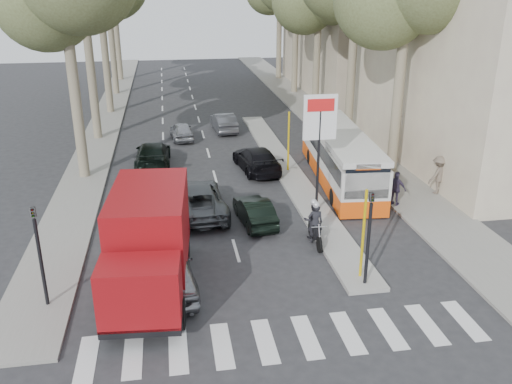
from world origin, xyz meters
TOP-DOWN VIEW (x-y plane):
  - ground at (0.00, 0.00)m, footprint 120.00×120.00m
  - sidewalk_right at (8.60, 25.00)m, footprint 3.20×70.00m
  - median_left at (-8.00, 28.00)m, footprint 2.40×64.00m
  - traffic_island at (3.25, 11.00)m, footprint 1.50×26.00m
  - building_near at (15.50, 12.00)m, footprint 11.00×18.00m
  - building_far at (15.50, 34.00)m, footprint 11.00×20.00m
  - billboard at (3.25, 5.00)m, footprint 1.50×12.10m
  - traffic_light_island at (3.25, -1.50)m, footprint 0.16×0.41m
  - traffic_light_left at (-7.60, -1.00)m, footprint 0.16×0.41m
  - silver_hatchback at (-3.50, -0.65)m, footprint 1.99×4.18m
  - dark_hatchback at (0.28, 4.48)m, footprint 1.60×3.66m
  - queue_car_a at (-2.19, 6.00)m, footprint 2.75×5.38m
  - queue_car_b at (1.55, 11.60)m, footprint 2.49×4.93m
  - queue_car_c at (-2.41, 18.94)m, footprint 1.69×3.58m
  - queue_car_d at (0.67, 20.66)m, footprint 1.70×4.10m
  - queue_car_e at (-4.28, 13.44)m, footprint 2.12×4.90m
  - red_truck at (-4.18, -0.41)m, footprint 2.97×6.71m
  - city_bus at (5.68, 9.18)m, footprint 3.15×10.65m
  - motorcycle at (2.41, 2.32)m, footprint 0.80×2.19m
  - pedestrian_near at (7.20, 5.22)m, footprint 1.01×1.04m
  - pedestrian_far at (9.91, 6.33)m, footprint 1.38×1.00m

SIDE VIEW (x-z plane):
  - ground at x=0.00m, z-range 0.00..0.00m
  - sidewalk_right at x=8.60m, z-range 0.00..0.12m
  - median_left at x=-8.00m, z-range 0.00..0.12m
  - traffic_island at x=3.25m, z-range 0.00..0.16m
  - dark_hatchback at x=0.28m, z-range 0.00..1.17m
  - queue_car_c at x=-2.41m, z-range 0.00..1.18m
  - queue_car_d at x=0.67m, z-range 0.00..1.32m
  - queue_car_b at x=1.55m, z-range 0.00..1.37m
  - silver_hatchback at x=-3.50m, z-range 0.00..1.38m
  - queue_car_e at x=-4.28m, z-range 0.00..1.41m
  - queue_car_a at x=-2.19m, z-range 0.00..1.45m
  - motorcycle at x=2.41m, z-range -0.08..1.78m
  - pedestrian_near at x=7.20m, z-range 0.12..1.79m
  - pedestrian_far at x=9.91m, z-range 0.12..2.07m
  - city_bus at x=5.68m, z-range 0.07..2.84m
  - red_truck at x=-4.18m, z-range 0.10..3.58m
  - traffic_light_island at x=3.25m, z-range 0.69..4.29m
  - traffic_light_left at x=-7.60m, z-range 0.69..4.29m
  - billboard at x=3.25m, z-range 0.90..6.50m
  - building_far at x=15.50m, z-range 0.00..16.00m
  - building_near at x=15.50m, z-range 0.00..18.00m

